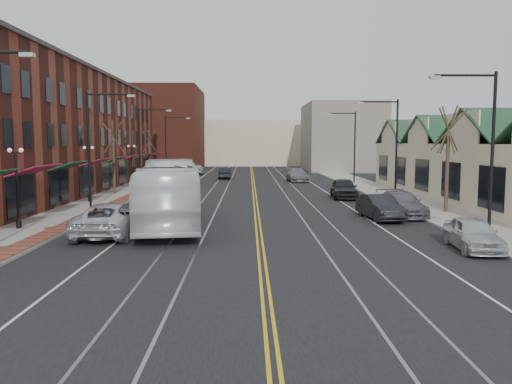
{
  "coord_description": "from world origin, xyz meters",
  "views": [
    {
      "loc": [
        -0.53,
        -18.46,
        4.73
      ],
      "look_at": [
        -0.13,
        8.7,
        2.0
      ],
      "focal_mm": 35.0,
      "sensor_mm": 36.0,
      "label": 1
    }
  ],
  "objects_px": {
    "parked_car_c": "(401,204)",
    "parked_car_d": "(344,188)",
    "parked_car_a": "(473,234)",
    "parked_suv": "(110,219)",
    "transit_bus": "(170,193)",
    "parked_car_b": "(380,207)"
  },
  "relations": [
    {
      "from": "parked_car_a",
      "to": "parked_car_c",
      "type": "relative_size",
      "value": 0.79
    },
    {
      "from": "parked_suv",
      "to": "parked_car_a",
      "type": "bearing_deg",
      "value": 165.89
    },
    {
      "from": "parked_car_b",
      "to": "parked_car_c",
      "type": "relative_size",
      "value": 0.86
    },
    {
      "from": "transit_bus",
      "to": "parked_car_b",
      "type": "height_order",
      "value": "transit_bus"
    },
    {
      "from": "transit_bus",
      "to": "parked_car_a",
      "type": "height_order",
      "value": "transit_bus"
    },
    {
      "from": "parked_car_d",
      "to": "parked_car_c",
      "type": "bearing_deg",
      "value": -76.12
    },
    {
      "from": "parked_suv",
      "to": "parked_car_c",
      "type": "xyz_separation_m",
      "value": [
        16.77,
        6.44,
        -0.06
      ]
    },
    {
      "from": "parked_car_a",
      "to": "parked_car_c",
      "type": "height_order",
      "value": "parked_car_c"
    },
    {
      "from": "parked_car_a",
      "to": "parked_car_c",
      "type": "distance_m",
      "value": 10.11
    },
    {
      "from": "parked_car_c",
      "to": "parked_car_d",
      "type": "distance_m",
      "value": 10.26
    },
    {
      "from": "parked_suv",
      "to": "parked_car_d",
      "type": "height_order",
      "value": "parked_car_d"
    },
    {
      "from": "parked_suv",
      "to": "parked_car_d",
      "type": "distance_m",
      "value": 22.35
    },
    {
      "from": "parked_car_d",
      "to": "parked_car_b",
      "type": "bearing_deg",
      "value": -85.9
    },
    {
      "from": "transit_bus",
      "to": "parked_suv",
      "type": "distance_m",
      "value": 4.18
    },
    {
      "from": "parked_car_c",
      "to": "parked_car_d",
      "type": "relative_size",
      "value": 1.08
    },
    {
      "from": "parked_car_a",
      "to": "parked_car_b",
      "type": "relative_size",
      "value": 0.92
    },
    {
      "from": "transit_bus",
      "to": "parked_car_c",
      "type": "xyz_separation_m",
      "value": [
        14.24,
        3.27,
        -1.05
      ]
    },
    {
      "from": "parked_car_a",
      "to": "parked_car_c",
      "type": "xyz_separation_m",
      "value": [
        -0.06,
        10.11,
        0.06
      ]
    },
    {
      "from": "parked_car_b",
      "to": "transit_bus",
      "type": "bearing_deg",
      "value": -178.2
    },
    {
      "from": "parked_suv",
      "to": "parked_car_b",
      "type": "distance_m",
      "value": 15.84
    },
    {
      "from": "parked_car_a",
      "to": "parked_car_b",
      "type": "distance_m",
      "value": 8.86
    },
    {
      "from": "parked_car_b",
      "to": "parked_car_d",
      "type": "height_order",
      "value": "parked_car_d"
    }
  ]
}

